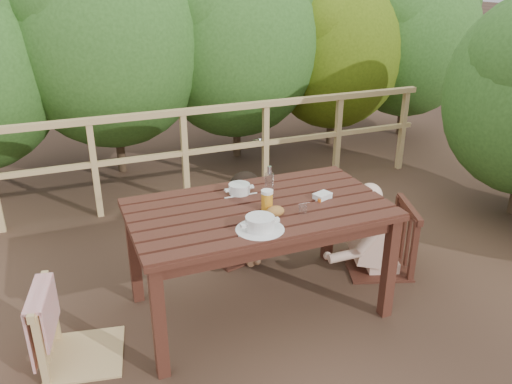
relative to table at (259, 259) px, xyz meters
name	(u,v)px	position (x,y,z in m)	size (l,w,h in m)	color
ground	(259,306)	(0.00, 0.00, -0.40)	(60.00, 60.00, 0.00)	#4B3324
table	(259,259)	(0.00, 0.00, 0.00)	(1.74, 0.98, 0.80)	#391B13
chair_left	(76,292)	(-1.23, -0.07, 0.09)	(0.49, 0.49, 0.98)	tan
chair_far	(235,197)	(0.12, 0.82, 0.12)	(0.52, 0.52, 1.04)	#391B13
chair_right	(382,210)	(1.12, 0.15, 0.12)	(0.52, 0.52, 1.04)	#391B13
woman	(234,188)	(0.12, 0.84, 0.19)	(0.48, 0.59, 1.19)	black
diner_right	(386,199)	(1.15, 0.15, 0.21)	(0.49, 0.61, 1.23)	beige
railing	(185,157)	(0.00, 2.00, 0.10)	(5.60, 0.10, 1.01)	tan
hedge_row	(185,5)	(0.40, 3.20, 1.50)	(6.60, 1.60, 3.80)	#2B531D
soup_near	(260,224)	(-0.12, -0.32, 0.45)	(0.30, 0.30, 0.10)	white
soup_far	(239,190)	(-0.05, 0.25, 0.44)	(0.26, 0.26, 0.09)	silver
bread_roll	(275,211)	(0.05, -0.16, 0.44)	(0.12, 0.09, 0.07)	#B16F36
beer_glass	(267,201)	(0.03, -0.07, 0.48)	(0.08, 0.08, 0.15)	orange
bottle	(269,184)	(0.10, 0.07, 0.53)	(0.06, 0.06, 0.26)	white
tumbler	(303,211)	(0.22, -0.21, 0.43)	(0.06, 0.06, 0.07)	white
butter_tub	(322,197)	(0.46, -0.05, 0.43)	(0.12, 0.09, 0.05)	white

